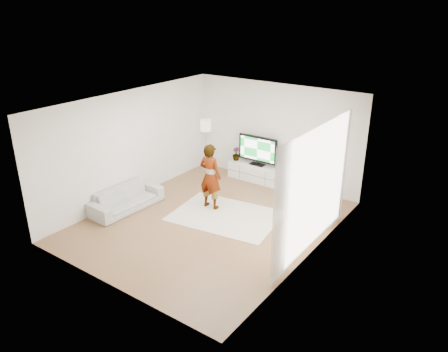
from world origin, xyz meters
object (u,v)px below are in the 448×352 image
Objects in this scene: rug at (225,216)px; floor_lamp at (206,127)px; media_console at (257,173)px; television at (258,150)px; sofa at (126,199)px; player at (210,176)px.

floor_lamp reaches higher than rug.
media_console is 0.67× the size of rug.
floor_lamp is (-2.33, 2.26, 1.29)m from rug.
television is 2.58m from rug.
media_console is 0.69m from television.
floor_lamp is at bearing 4.16° from sofa.
rug is 1.32× the size of sofa.
floor_lamp reaches higher than sofa.
floor_lamp reaches higher than television.
floor_lamp is at bearing 135.85° from rug.
floor_lamp is (-1.77, -0.06, 1.06)m from media_console.
player is 2.15m from sofa.
player is at bearing 163.10° from rug.
rug is at bearing 161.82° from player.
sofa reaches higher than rug.
floor_lamp is at bearing -51.25° from player.
sofa is at bearing -153.61° from rug.
player is at bearing -90.47° from television.
rug is 1.62× the size of floor_lamp.
rug is at bearing -61.28° from sofa.
floor_lamp is at bearing -177.90° from media_console.
sofa is 3.51m from floor_lamp.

